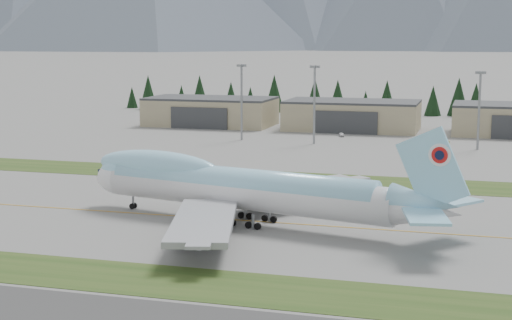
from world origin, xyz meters
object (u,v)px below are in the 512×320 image
(hangar_left, at_px, (211,111))
(service_vehicle_b, at_px, (445,143))
(service_vehicle_a, at_px, (341,137))
(boeing_747_freighter, at_px, (241,188))
(hangar_center, at_px, (352,115))

(hangar_left, xyz_separation_m, service_vehicle_b, (89.57, -27.88, -5.39))
(service_vehicle_a, bearing_deg, hangar_left, 141.72)
(service_vehicle_b, bearing_deg, service_vehicle_a, 67.53)
(service_vehicle_a, relative_size, service_vehicle_b, 1.24)
(boeing_747_freighter, relative_size, service_vehicle_a, 19.12)
(hangar_left, xyz_separation_m, hangar_center, (55.00, 0.00, 0.00))
(service_vehicle_b, bearing_deg, hangar_center, 39.80)
(hangar_left, bearing_deg, hangar_center, 0.00)
(boeing_747_freighter, height_order, service_vehicle_b, boeing_747_freighter)
(boeing_747_freighter, xyz_separation_m, service_vehicle_a, (-4.15, 130.65, -6.53))
(service_vehicle_a, xyz_separation_m, service_vehicle_b, (34.77, -6.86, 0.00))
(service_vehicle_a, bearing_deg, service_vehicle_b, -28.45)
(hangar_center, bearing_deg, service_vehicle_a, -90.56)
(boeing_747_freighter, distance_m, service_vehicle_a, 130.88)
(service_vehicle_a, distance_m, service_vehicle_b, 35.44)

